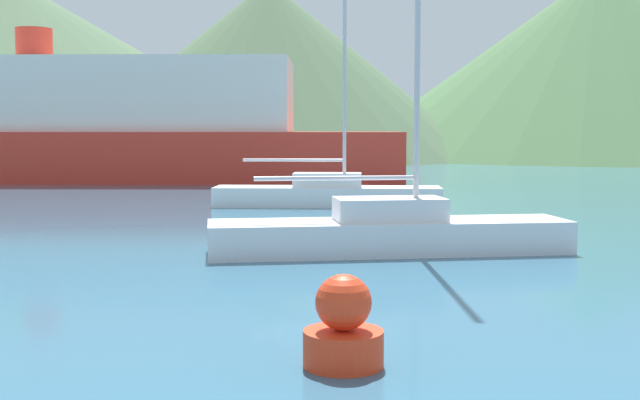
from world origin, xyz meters
The scene contains 7 objects.
sailboat_inner centered at (3.60, 24.90, 0.49)m, with size 7.79×3.67×10.67m.
sailboat_middle centered at (2.43, 14.59, 0.50)m, with size 7.69×2.40×11.13m.
ferry_distant centered at (-7.57, 42.19, 2.69)m, with size 37.96×16.24×7.73m.
buoy_marker centered at (-0.60, 6.95, 0.42)m, with size 0.89×0.89×1.02m.
hill_central centered at (-12.08, 68.88, 7.42)m, with size 52.17×52.17×14.83m.
hill_east centered at (9.55, 72.04, 8.07)m, with size 39.52×39.52×16.13m.
hill_far_east centered at (41.50, 69.80, 8.97)m, with size 50.31×50.31×17.93m.
Camera 1 is at (-2.80, -1.35, 2.58)m, focal length 45.00 mm.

